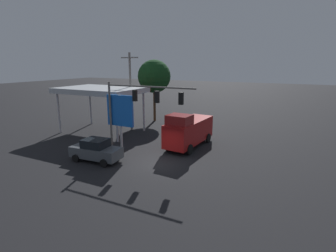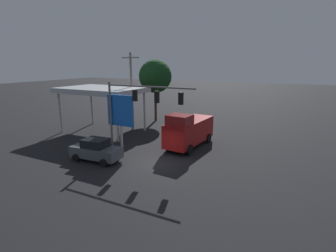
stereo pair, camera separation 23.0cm
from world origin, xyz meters
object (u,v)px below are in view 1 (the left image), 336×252
sedan_far (96,150)px  price_sign (120,112)px  traffic_signal_assembly (140,102)px  delivery_truck (188,130)px  street_tree (154,77)px  utility_pole (131,90)px

sedan_far → price_sign: bearing=-98.8°
traffic_signal_assembly → delivery_truck: (-2.96, -4.13, -3.21)m
price_sign → delivery_truck: 6.87m
sedan_far → delivery_truck: bearing=-131.7°
sedan_far → street_tree: street_tree is taller
traffic_signal_assembly → utility_pole: 9.61m
delivery_truck → sedan_far: size_ratio=1.54×
price_sign → delivery_truck: size_ratio=0.77×
utility_pole → delivery_truck: utility_pole is taller
price_sign → utility_pole: bearing=-62.5°
utility_pole → price_sign: utility_pole is taller
traffic_signal_assembly → sedan_far: bearing=49.0°
sedan_far → traffic_signal_assembly: bearing=-134.7°
delivery_truck → street_tree: street_tree is taller
utility_pole → traffic_signal_assembly: bearing=129.2°
traffic_signal_assembly → utility_pole: bearing=-50.8°
utility_pole → street_tree: bearing=-90.4°
sedan_far → street_tree: bearing=-81.8°
traffic_signal_assembly → utility_pole: (6.08, -7.45, 0.09)m
utility_pole → sedan_far: utility_pole is taller
street_tree → traffic_signal_assembly: bearing=114.4°
utility_pole → sedan_far: (-3.47, 10.45, -4.04)m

